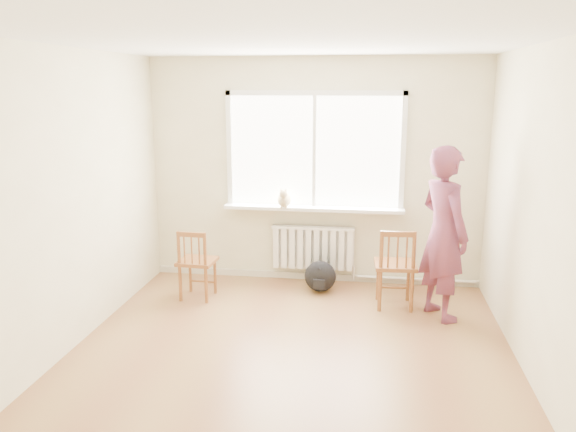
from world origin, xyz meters
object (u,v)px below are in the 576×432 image
at_px(backpack, 320,276).
at_px(chair_right, 396,268).
at_px(chair_left, 196,264).
at_px(cat, 284,199).
at_px(person, 444,233).

bearing_deg(backpack, chair_right, -23.90).
distance_m(chair_left, backpack, 1.45).
distance_m(cat, backpack, 1.01).
relative_size(person, backpack, 4.86).
distance_m(chair_left, chair_right, 2.21).
bearing_deg(person, cat, 36.68).
relative_size(chair_right, person, 0.50).
relative_size(chair_left, backpack, 2.19).
relative_size(chair_left, person, 0.45).
relative_size(chair_right, cat, 2.38).
bearing_deg(chair_right, cat, -27.55).
bearing_deg(cat, backpack, -29.46).
height_order(cat, backpack, cat).
distance_m(chair_left, person, 2.71).
bearing_deg(chair_right, chair_left, -1.35).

